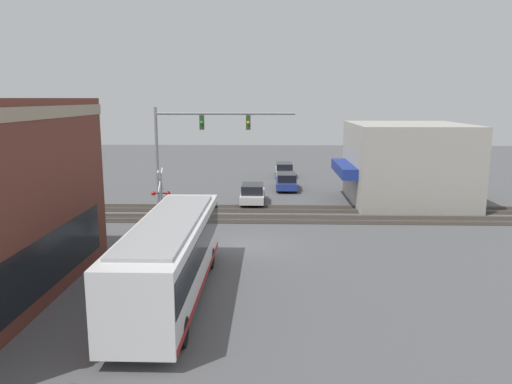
% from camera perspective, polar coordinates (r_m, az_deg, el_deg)
% --- Properties ---
extents(ground_plane, '(120.00, 120.00, 0.00)m').
position_cam_1_polar(ground_plane, '(27.88, -0.84, -6.06)').
color(ground_plane, '#565659').
extents(shop_building, '(9.73, 9.71, 6.12)m').
position_cam_1_polar(shop_building, '(40.55, 16.76, 3.17)').
color(shop_building, '#B2ADA3').
rests_on(shop_building, ground).
extents(city_bus, '(11.66, 2.59, 3.29)m').
position_cam_1_polar(city_bus, '(20.51, -9.72, -7.11)').
color(city_bus, white).
rests_on(city_bus, ground).
extents(traffic_signal_gantry, '(0.42, 8.86, 7.48)m').
position_cam_1_polar(traffic_signal_gantry, '(31.90, -6.98, 6.04)').
color(traffic_signal_gantry, gray).
rests_on(traffic_signal_gantry, ground).
extents(crossing_signal, '(1.41, 1.18, 3.81)m').
position_cam_1_polar(crossing_signal, '(31.07, -10.81, -0.15)').
color(crossing_signal, gray).
rests_on(crossing_signal, ground).
extents(rail_track_near, '(2.60, 60.00, 0.15)m').
position_cam_1_polar(rail_track_near, '(33.66, -0.39, -3.07)').
color(rail_track_near, '#332D28').
rests_on(rail_track_near, ground).
extents(rail_track_far, '(2.60, 60.00, 0.15)m').
position_cam_1_polar(rail_track_far, '(36.77, -0.20, -1.89)').
color(rail_track_far, '#332D28').
rests_on(rail_track_far, ground).
extents(parked_car_white, '(4.49, 1.82, 1.50)m').
position_cam_1_polar(parked_car_white, '(38.69, -0.39, -0.25)').
color(parked_car_white, silver).
rests_on(parked_car_white, ground).
extents(parked_car_blue, '(4.85, 1.82, 1.48)m').
position_cam_1_polar(parked_car_blue, '(44.57, 3.49, 1.18)').
color(parked_car_blue, navy).
rests_on(parked_car_blue, ground).
extents(parked_car_silver, '(4.78, 1.82, 1.47)m').
position_cam_1_polar(parked_car_silver, '(51.79, 3.25, 2.50)').
color(parked_car_silver, '#B7B7BC').
rests_on(parked_car_silver, ground).
extents(pedestrian_at_crossing, '(0.34, 0.34, 1.69)m').
position_cam_1_polar(pedestrian_at_crossing, '(30.40, -10.55, -3.14)').
color(pedestrian_at_crossing, '#2D3351').
rests_on(pedestrian_at_crossing, ground).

